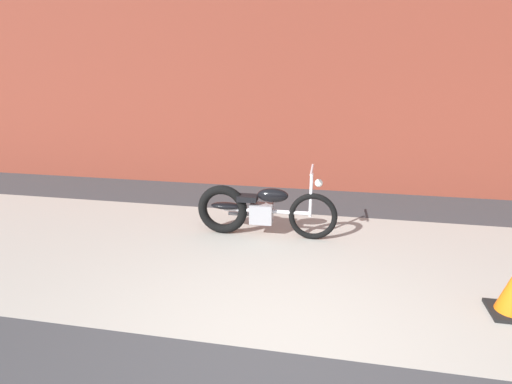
% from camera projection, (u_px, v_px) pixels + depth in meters
% --- Properties ---
extents(ground_plane, '(80.00, 80.00, 0.00)m').
position_uv_depth(ground_plane, '(279.00, 352.00, 3.58)').
color(ground_plane, '#38383A').
extents(sidewalk_slab, '(36.00, 3.50, 0.01)m').
position_uv_depth(sidewalk_slab, '(299.00, 261.00, 5.23)').
color(sidewalk_slab, '#9E998E').
rests_on(sidewalk_slab, ground).
extents(brick_building_wall, '(36.00, 0.50, 6.01)m').
position_uv_depth(brick_building_wall, '(321.00, 28.00, 7.58)').
color(brick_building_wall, brown).
rests_on(brick_building_wall, ground).
extents(motorcycle_black, '(2.01, 0.58, 1.03)m').
position_uv_depth(motorcycle_black, '(256.00, 209.00, 5.92)').
color(motorcycle_black, black).
rests_on(motorcycle_black, ground).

